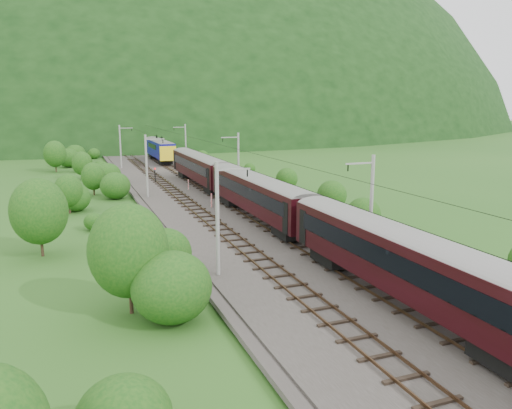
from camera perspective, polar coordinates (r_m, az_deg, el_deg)
name	(u,v)px	position (r m, az deg, el deg)	size (l,w,h in m)	color
ground	(298,268)	(37.76, 4.81, -7.30)	(600.00, 600.00, 0.00)	#27571B
railbed	(252,235)	(46.54, -0.50, -3.45)	(14.00, 220.00, 0.30)	#38332D
track_left	(227,235)	(45.74, -3.32, -3.45)	(2.40, 220.00, 0.27)	brown
track_right	(275,230)	(47.34, 2.23, -2.93)	(2.40, 220.00, 0.27)	brown
catenary_left	(147,165)	(65.34, -12.34, 4.48)	(2.54, 192.28, 8.00)	gray
catenary_right	(238,161)	(68.19, -2.09, 5.02)	(2.54, 192.28, 8.00)	gray
overhead_wires	(252,160)	(45.26, -0.51, 5.09)	(4.83, 198.00, 0.03)	black
mountain_main	(95,126)	(292.87, -17.89, 8.50)	(504.00, 360.00, 244.00)	black
train	(312,212)	(40.00, 6.45, -0.83)	(3.10, 149.48, 5.41)	black
hazard_post_near	(212,200)	(58.16, -5.11, 0.48)	(0.17, 0.17, 1.60)	red
hazard_post_far	(188,185)	(70.46, -7.74, 2.28)	(0.16, 0.16, 1.45)	red
signal	(155,174)	(77.93, -11.46, 3.45)	(0.25, 0.25, 2.22)	black
vegetation_left	(88,211)	(48.17, -18.69, -0.73)	(13.31, 146.72, 6.60)	#144713
vegetation_right	(320,196)	(59.71, 7.31, 0.98)	(7.10, 109.11, 3.11)	#144713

